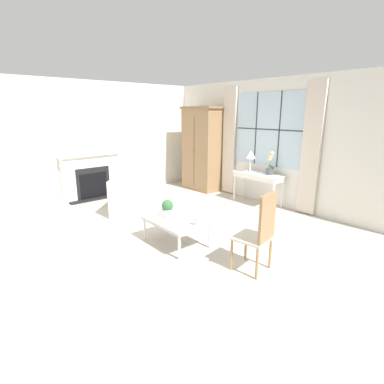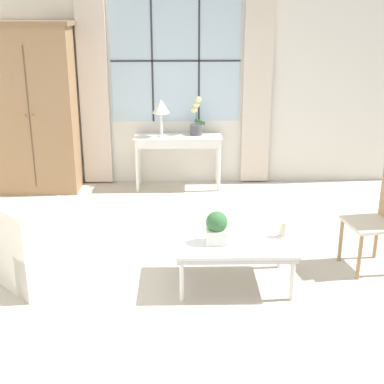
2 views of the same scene
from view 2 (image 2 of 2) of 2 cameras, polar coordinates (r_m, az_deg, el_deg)
name	(u,v)px [view 2 (image 2 of 2)]	position (r m, az deg, el deg)	size (l,w,h in m)	color
ground_plane	(175,282)	(4.97, -1.80, -9.53)	(14.00, 14.00, 0.00)	#BCB2A3
wall_back_windowed	(176,83)	(7.45, -1.74, 11.57)	(7.20, 0.14, 2.80)	silver
armoire	(34,109)	(7.41, -16.46, 8.51)	(1.14, 0.60, 2.22)	#93704C
console_table	(178,142)	(7.30, -1.51, 5.32)	(1.18, 0.43, 0.73)	white
table_lamp	(161,108)	(7.17, -3.34, 8.94)	(0.23, 0.23, 0.50)	silver
potted_orchid	(196,121)	(7.30, 0.47, 7.62)	(0.21, 0.16, 0.52)	#4C4C51
armchair_upholstered	(42,246)	(5.24, -15.66, -5.61)	(1.30, 1.30, 0.77)	silver
side_chair_wooden	(383,208)	(5.29, 19.74, -1.63)	(0.51, 0.51, 1.11)	beige
coffee_table	(234,245)	(4.78, 4.53, -5.61)	(1.04, 0.71, 0.43)	silver
potted_plant_small	(217,227)	(4.66, 2.65, -3.79)	(0.19, 0.19, 0.29)	white
pillar_candle	(283,230)	(4.86, 9.69, -4.01)	(0.10, 0.10, 0.16)	silver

